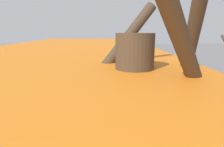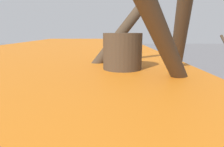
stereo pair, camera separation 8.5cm
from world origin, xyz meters
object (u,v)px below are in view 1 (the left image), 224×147
(pedestrian_pink_side, at_px, (126,66))
(hand_dolly_boxes, at_px, (103,78))
(cargo_van_parked_right, at_px, (60,67))
(shopping_cart_vendor, at_px, (117,78))
(pedestrian_black_side, at_px, (104,65))

(pedestrian_pink_side, bearing_deg, hand_dolly_boxes, -36.00)
(cargo_van_parked_right, height_order, shopping_cart_vendor, cargo_van_parked_right)
(cargo_van_parked_right, relative_size, hand_dolly_boxes, 4.07)
(pedestrian_pink_side, relative_size, pedestrian_black_side, 1.00)
(pedestrian_black_side, bearing_deg, shopping_cart_vendor, -139.11)
(hand_dolly_boxes, height_order, pedestrian_black_side, pedestrian_black_side)
(shopping_cart_vendor, bearing_deg, cargo_van_parked_right, -11.75)
(cargo_van_parked_right, bearing_deg, pedestrian_pink_side, 159.27)
(shopping_cart_vendor, relative_size, pedestrian_pink_side, 0.47)
(cargo_van_parked_right, distance_m, shopping_cart_vendor, 4.04)
(pedestrian_pink_side, bearing_deg, pedestrian_black_side, -7.07)
(pedestrian_black_side, bearing_deg, hand_dolly_boxes, -82.15)
(shopping_cart_vendor, height_order, pedestrian_pink_side, pedestrian_pink_side)
(pedestrian_pink_side, bearing_deg, shopping_cart_vendor, -58.38)
(pedestrian_pink_side, height_order, pedestrian_black_side, same)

